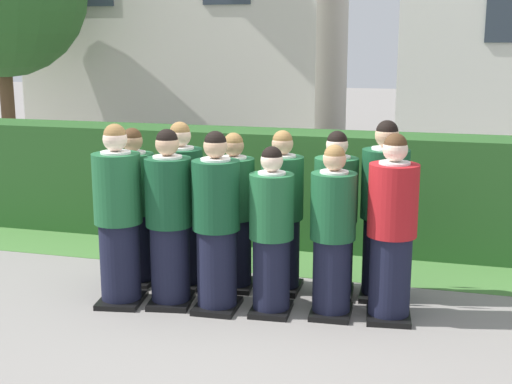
% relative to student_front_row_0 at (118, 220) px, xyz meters
% --- Properties ---
extents(ground_plane, '(60.00, 60.00, 0.00)m').
position_rel_student_front_row_0_xyz_m(ground_plane, '(1.20, 0.14, -0.81)').
color(ground_plane, gray).
extents(student_front_row_0, '(0.46, 0.56, 1.70)m').
position_rel_student_front_row_0_xyz_m(student_front_row_0, '(0.00, 0.00, 0.00)').
color(student_front_row_0, black).
rests_on(student_front_row_0, ground).
extents(student_front_row_1, '(0.45, 0.55, 1.65)m').
position_rel_student_front_row_0_xyz_m(student_front_row_1, '(0.46, 0.10, -0.02)').
color(student_front_row_1, black).
rests_on(student_front_row_1, ground).
extents(student_front_row_2, '(0.43, 0.49, 1.65)m').
position_rel_student_front_row_0_xyz_m(student_front_row_2, '(0.92, 0.09, -0.02)').
color(student_front_row_2, black).
rests_on(student_front_row_2, ground).
extents(student_front_row_3, '(0.40, 0.46, 1.53)m').
position_rel_student_front_row_0_xyz_m(student_front_row_3, '(1.42, 0.14, -0.08)').
color(student_front_row_3, black).
rests_on(student_front_row_3, ground).
extents(student_front_row_4, '(0.40, 0.50, 1.55)m').
position_rel_student_front_row_0_xyz_m(student_front_row_4, '(1.96, 0.23, -0.07)').
color(student_front_row_4, black).
rests_on(student_front_row_4, ground).
extents(student_in_red_blazer, '(0.44, 0.54, 1.66)m').
position_rel_student_front_row_0_xyz_m(student_in_red_blazer, '(2.46, 0.29, -0.02)').
color(student_in_red_blazer, black).
rests_on(student_in_red_blazer, ground).
extents(student_rear_row_0, '(0.41, 0.47, 1.59)m').
position_rel_student_front_row_0_xyz_m(student_rear_row_0, '(-0.10, 0.56, -0.05)').
color(student_rear_row_0, black).
rests_on(student_rear_row_0, ground).
extents(student_rear_row_1, '(0.43, 0.50, 1.66)m').
position_rel_student_front_row_0_xyz_m(student_rear_row_1, '(0.39, 0.60, -0.02)').
color(student_rear_row_1, black).
rests_on(student_rear_row_1, ground).
extents(student_rear_row_2, '(0.42, 0.49, 1.56)m').
position_rel_student_front_row_0_xyz_m(student_rear_row_2, '(0.91, 0.68, -0.07)').
color(student_rear_row_2, black).
rests_on(student_rear_row_2, ground).
extents(student_rear_row_3, '(0.41, 0.46, 1.59)m').
position_rel_student_front_row_0_xyz_m(student_rear_row_3, '(1.37, 0.74, -0.05)').
color(student_rear_row_3, black).
rests_on(student_rear_row_3, ground).
extents(student_rear_row_4, '(0.42, 0.49, 1.60)m').
position_rel_student_front_row_0_xyz_m(student_rear_row_4, '(1.89, 0.75, -0.05)').
color(student_rear_row_4, black).
rests_on(student_rear_row_4, ground).
extents(student_rear_row_5, '(0.44, 0.54, 1.71)m').
position_rel_student_front_row_0_xyz_m(student_rear_row_5, '(2.35, 0.81, 0.01)').
color(student_rear_row_5, black).
rests_on(student_rear_row_5, ground).
extents(hedge, '(9.50, 0.70, 1.36)m').
position_rel_student_front_row_0_xyz_m(hedge, '(1.20, 2.39, -0.13)').
color(hedge, '#285623').
rests_on(hedge, ground).
extents(lawn_strip, '(9.50, 0.90, 0.01)m').
position_rel_student_front_row_0_xyz_m(lawn_strip, '(1.20, 1.59, -0.81)').
color(lawn_strip, '#477A38').
rests_on(lawn_strip, ground).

